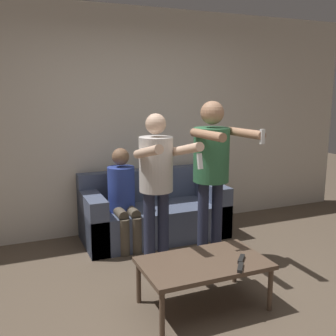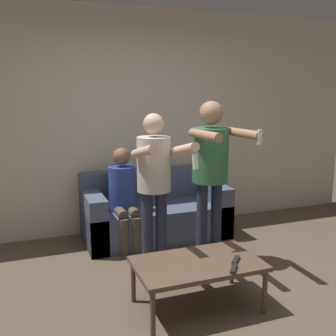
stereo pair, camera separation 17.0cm
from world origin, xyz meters
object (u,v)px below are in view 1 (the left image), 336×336
at_px(person_standing_left, 157,176).
at_px(remote_far, 241,259).
at_px(couch, 154,214).
at_px(remote_near, 240,268).
at_px(person_standing_right, 212,162).
at_px(person_seated, 123,194).
at_px(coffee_table, 204,265).

xyz_separation_m(person_standing_left, remote_far, (0.39, -0.85, -0.54)).
distance_m(couch, remote_near, 1.86).
bearing_deg(person_standing_right, couch, 108.57).
height_order(person_seated, remote_near, person_seated).
distance_m(couch, remote_far, 1.73).
bearing_deg(coffee_table, person_standing_left, 98.23).
distance_m(person_seated, remote_near, 1.77).
distance_m(couch, person_seated, 0.55).
bearing_deg(coffee_table, person_seated, 98.80).
bearing_deg(person_seated, coffee_table, -81.20).
height_order(person_standing_left, person_standing_right, person_standing_right).
height_order(couch, coffee_table, couch).
distance_m(couch, coffee_table, 1.63).
bearing_deg(remote_far, couch, 93.34).
height_order(couch, person_standing_left, person_standing_left).
distance_m(person_standing_left, person_standing_right, 0.59).
relative_size(couch, person_standing_right, 1.03).
xyz_separation_m(coffee_table, remote_far, (0.28, -0.10, 0.05)).
relative_size(couch, remote_near, 11.89).
bearing_deg(couch, person_standing_left, -108.44).
xyz_separation_m(person_seated, remote_near, (0.42, -1.71, -0.19)).
bearing_deg(coffee_table, remote_far, -19.95).
bearing_deg(person_standing_left, coffee_table, -81.77).
relative_size(person_standing_left, coffee_table, 1.52).
distance_m(person_standing_right, remote_far, 1.08).
height_order(person_standing_left, remote_far, person_standing_left).
height_order(person_standing_left, remote_near, person_standing_left).
distance_m(coffee_table, remote_near, 0.31).
height_order(remote_near, remote_far, same).
relative_size(person_seated, coffee_table, 1.10).
bearing_deg(remote_far, coffee_table, 160.05).
relative_size(person_standing_left, remote_far, 11.26).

